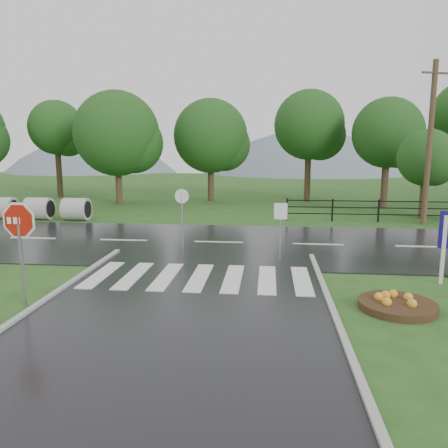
# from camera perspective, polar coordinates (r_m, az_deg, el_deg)

# --- Properties ---
(ground) EXTENTS (120.00, 120.00, 0.00)m
(ground) POSITION_cam_1_polar(r_m,az_deg,el_deg) (8.51, -8.76, -17.02)
(ground) COLOR #26511B
(ground) RESTS_ON ground
(main_road) EXTENTS (90.00, 8.00, 0.04)m
(main_road) POSITION_cam_1_polar(r_m,az_deg,el_deg) (17.86, -0.70, -2.52)
(main_road) COLOR black
(main_road) RESTS_ON ground
(crosswalk) EXTENTS (6.50, 2.80, 0.02)m
(crosswalk) POSITION_cam_1_polar(r_m,az_deg,el_deg) (13.05, -3.23, -6.95)
(crosswalk) COLOR silver
(crosswalk) RESTS_ON ground
(fence_west) EXTENTS (9.58, 0.08, 1.20)m
(fence_west) POSITION_cam_1_polar(r_m,az_deg,el_deg) (24.23, 19.55, 1.93)
(fence_west) COLOR black
(fence_west) RESTS_ON ground
(hills) EXTENTS (102.00, 48.00, 48.00)m
(hills) POSITION_cam_1_polar(r_m,az_deg,el_deg) (74.89, 6.83, -5.19)
(hills) COLOR slate
(hills) RESTS_ON ground
(treeline) EXTENTS (83.20, 5.20, 10.00)m
(treeline) POSITION_cam_1_polar(r_m,az_deg,el_deg) (31.58, 4.01, 2.88)
(treeline) COLOR #184415
(treeline) RESTS_ON ground
(culvert_pipes) EXTENTS (9.70, 1.20, 1.20)m
(culvert_pipes) POSITION_cam_1_polar(r_m,az_deg,el_deg) (26.82, -26.94, 1.87)
(culvert_pipes) COLOR #9E9B93
(culvert_pipes) RESTS_ON ground
(stop_sign) EXTENTS (1.21, 0.19, 2.74)m
(stop_sign) POSITION_cam_1_polar(r_m,az_deg,el_deg) (11.51, -25.17, -0.70)
(stop_sign) COLOR #939399
(stop_sign) RESTS_ON ground
(flower_bed) EXTENTS (1.83, 1.83, 0.37)m
(flower_bed) POSITION_cam_1_polar(r_m,az_deg,el_deg) (11.46, 21.71, -9.66)
(flower_bed) COLOR #332111
(flower_bed) RESTS_ON ground
(reg_sign_small) EXTENTS (0.45, 0.09, 2.02)m
(reg_sign_small) POSITION_cam_1_polar(r_m,az_deg,el_deg) (14.85, 7.40, 0.52)
(reg_sign_small) COLOR #939399
(reg_sign_small) RESTS_ON ground
(reg_sign_round) EXTENTS (0.54, 0.10, 2.34)m
(reg_sign_round) POSITION_cam_1_polar(r_m,az_deg,el_deg) (16.48, -5.50, 1.58)
(reg_sign_round) COLOR #939399
(reg_sign_round) RESTS_ON ground
(utility_pole_east) EXTENTS (1.37, 0.57, 8.03)m
(utility_pole_east) POSITION_cam_1_polar(r_m,az_deg,el_deg) (24.15, 25.27, 9.54)
(utility_pole_east) COLOR #473523
(utility_pole_east) RESTS_ON ground
(entrance_tree_left) EXTENTS (3.08, 3.08, 4.87)m
(entrance_tree_left) POSITION_cam_1_polar(r_m,az_deg,el_deg) (26.24, 24.96, 7.80)
(entrance_tree_left) COLOR #3D2B1C
(entrance_tree_left) RESTS_ON ground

